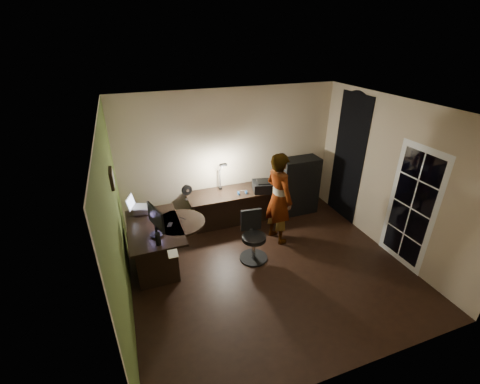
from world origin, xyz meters
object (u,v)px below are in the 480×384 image
object	(u,v)px
desk_left	(157,246)
person	(279,198)
desk_right	(235,207)
office_chair	(254,238)
monitor	(155,225)
cabinet	(298,186)

from	to	relation	value
desk_left	person	size ratio (longest dim) A/B	0.77
desk_right	desk_left	bearing A→B (deg)	-152.84
desk_left	office_chair	world-z (taller)	office_chair
desk_right	person	xyz separation A→B (m)	(0.56, -0.85, 0.52)
person	desk_right	bearing A→B (deg)	20.52
office_chair	person	world-z (taller)	person
desk_right	monitor	distance (m)	2.13
monitor	office_chair	size ratio (longest dim) A/B	0.59
cabinet	office_chair	bearing A→B (deg)	-141.49
desk_left	desk_right	world-z (taller)	desk_left
cabinet	office_chair	world-z (taller)	cabinet
desk_left	cabinet	size ratio (longest dim) A/B	1.09
cabinet	monitor	world-z (taller)	cabinet
cabinet	person	xyz separation A→B (m)	(-0.88, -0.81, 0.26)
desk_left	desk_right	bearing A→B (deg)	26.48
monitor	desk_left	bearing A→B (deg)	75.15
cabinet	desk_left	bearing A→B (deg)	-165.37
cabinet	monitor	xyz separation A→B (m)	(-3.13, -1.11, 0.35)
cabinet	monitor	distance (m)	3.34
cabinet	office_chair	xyz separation A→B (m)	(-1.54, -1.23, -0.18)
person	monitor	bearing A→B (deg)	84.56
desk_right	office_chair	distance (m)	1.28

